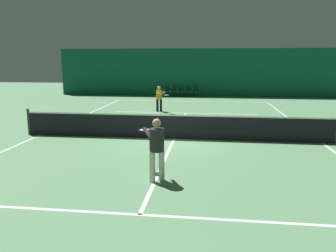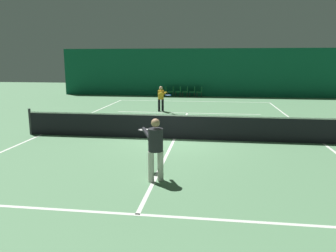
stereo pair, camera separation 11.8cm
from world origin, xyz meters
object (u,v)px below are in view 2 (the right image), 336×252
at_px(player_near, 155,145).
at_px(courtside_chair_4, 193,91).
at_px(tennis_net, 175,126).
at_px(courtside_chair_0, 165,91).
at_px(player_far, 161,97).
at_px(courtside_chair_5, 200,91).
at_px(courtside_chair_2, 179,91).
at_px(courtside_chair_3, 186,91).
at_px(courtside_chair_1, 172,91).

bearing_deg(player_near, courtside_chair_4, -28.47).
distance_m(tennis_net, courtside_chair_0, 15.08).
xyz_separation_m(tennis_net, courtside_chair_0, (-2.55, 14.87, -0.03)).
xyz_separation_m(player_far, courtside_chair_5, (1.98, 8.10, -0.39)).
distance_m(tennis_net, courtside_chair_2, 14.93).
height_order(tennis_net, courtside_chair_3, tennis_net).
bearing_deg(courtside_chair_4, courtside_chair_1, -90.00).
distance_m(player_far, courtside_chair_4, 8.23).
distance_m(courtside_chair_0, courtside_chair_1, 0.59).
bearing_deg(courtside_chair_4, player_far, -9.74).
bearing_deg(tennis_net, courtside_chair_3, 93.00).
distance_m(courtside_chair_3, courtside_chair_5, 1.18).
distance_m(courtside_chair_0, courtside_chair_2, 1.18).
bearing_deg(tennis_net, courtside_chair_0, 99.73).
height_order(courtside_chair_1, courtside_chair_3, same).
xyz_separation_m(player_far, courtside_chair_3, (0.80, 8.10, -0.39)).
distance_m(tennis_net, courtside_chair_3, 14.89).
xyz_separation_m(player_near, player_far, (-1.61, 11.26, -0.06)).
height_order(courtside_chair_0, courtside_chair_2, same).
bearing_deg(courtside_chair_3, courtside_chair_5, 90.00).
bearing_deg(player_far, courtside_chair_5, 131.28).
bearing_deg(courtside_chair_4, tennis_net, 0.73).
bearing_deg(player_far, courtside_chair_1, 147.68).
xyz_separation_m(courtside_chair_0, courtside_chair_1, (0.59, 0.00, 0.00)).
bearing_deg(player_far, tennis_net, -21.81).
xyz_separation_m(courtside_chair_2, courtside_chair_5, (1.77, 0.00, 0.00)).
distance_m(player_near, courtside_chair_2, 19.42).
relative_size(player_near, courtside_chair_5, 1.91).
distance_m(player_near, courtside_chair_0, 19.54).
bearing_deg(tennis_net, player_far, 103.17).
xyz_separation_m(courtside_chair_2, courtside_chair_3, (0.59, 0.00, 0.00)).
distance_m(courtside_chair_1, courtside_chair_5, 2.36).
bearing_deg(player_near, courtside_chair_0, -21.54).
xyz_separation_m(tennis_net, player_far, (-1.58, 6.76, 0.36)).
bearing_deg(courtside_chair_2, courtside_chair_0, -90.00).
relative_size(player_far, courtside_chair_0, 1.78).
xyz_separation_m(courtside_chair_0, courtside_chair_2, (1.18, 0.00, 0.00)).
xyz_separation_m(player_far, courtside_chair_4, (1.39, 8.10, -0.39)).
relative_size(player_near, courtside_chair_4, 1.91).
bearing_deg(tennis_net, courtside_chair_4, 90.73).
bearing_deg(player_far, player_near, -26.84).
height_order(player_near, courtside_chair_5, player_near).
bearing_deg(courtside_chair_5, courtside_chair_1, -90.00).
relative_size(player_near, courtside_chair_1, 1.91).
bearing_deg(courtside_chair_3, courtside_chair_2, -90.00).
bearing_deg(courtside_chair_5, courtside_chair_0, -90.00).
relative_size(tennis_net, player_near, 7.47).
height_order(courtside_chair_0, courtside_chair_3, same).
relative_size(player_far, courtside_chair_2, 1.78).
distance_m(courtside_chair_0, courtside_chair_4, 2.36).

